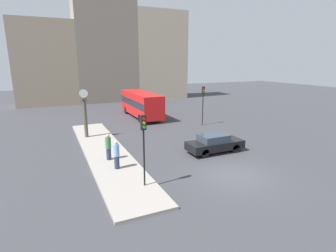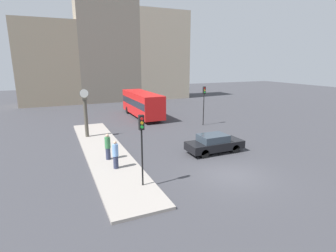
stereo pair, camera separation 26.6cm
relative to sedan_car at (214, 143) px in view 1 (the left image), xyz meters
The scene contains 10 objects.
ground_plane 4.14m from the sedan_car, 108.09° to the right, with size 120.00×120.00×0.00m, color #38383D.
sidewalk_corner 8.11m from the sedan_car, 156.32° to the left, with size 2.94×18.25×0.15m, color gray.
building_row 30.66m from the sedan_car, 91.49° to the left, with size 27.91×5.00×18.37m.
sedan_car is the anchor object (origin of this frame).
bus_distant 14.57m from the sedan_car, 92.86° to the left, with size 2.42×9.09×2.96m.
traffic_light_near 7.69m from the sedan_car, 154.02° to the right, with size 0.26×0.24×3.80m.
traffic_light_far 8.86m from the sedan_car, 63.98° to the left, with size 0.26×0.24×4.08m.
street_clock 11.25m from the sedan_car, 136.65° to the left, with size 0.78×0.40×4.18m.
pedestrian_green_hoodie 7.66m from the sedan_car, 169.88° to the left, with size 0.37×0.37×1.76m.
pedestrian_blue_stripe 7.43m from the sedan_car, behind, with size 0.36×0.36×1.76m.
Camera 1 is at (-9.57, -11.47, 6.53)m, focal length 28.00 mm.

